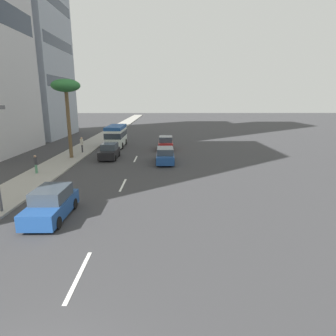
{
  "coord_description": "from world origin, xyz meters",
  "views": [
    {
      "loc": [
        -4.26,
        -3.21,
        6.38
      ],
      "look_at": [
        17.73,
        -3.46,
        1.01
      ],
      "focal_mm": 30.32,
      "sensor_mm": 36.0,
      "label": 1
    }
  ],
  "objects_px": {
    "minibus_fifth": "(116,135)",
    "car_second": "(165,155)",
    "palm_tree": "(66,89)",
    "car_third": "(166,143)",
    "pedestrian_near_lamp": "(36,163)",
    "pedestrian_mid_block": "(82,144)",
    "car_fourth": "(110,151)",
    "car_lead": "(51,204)"
  },
  "relations": [
    {
      "from": "palm_tree",
      "to": "minibus_fifth",
      "type": "bearing_deg",
      "value": -23.9
    },
    {
      "from": "car_third",
      "to": "minibus_fifth",
      "type": "height_order",
      "value": "minibus_fifth"
    },
    {
      "from": "car_second",
      "to": "palm_tree",
      "type": "distance_m",
      "value": 12.43
    },
    {
      "from": "car_third",
      "to": "pedestrian_near_lamp",
      "type": "height_order",
      "value": "pedestrian_near_lamp"
    },
    {
      "from": "car_third",
      "to": "minibus_fifth",
      "type": "bearing_deg",
      "value": 70.86
    },
    {
      "from": "minibus_fifth",
      "to": "car_second",
      "type": "bearing_deg",
      "value": 33.23
    },
    {
      "from": "car_lead",
      "to": "palm_tree",
      "type": "height_order",
      "value": "palm_tree"
    },
    {
      "from": "minibus_fifth",
      "to": "pedestrian_near_lamp",
      "type": "xyz_separation_m",
      "value": [
        -14.86,
        4.45,
        -0.56
      ]
    },
    {
      "from": "car_second",
      "to": "palm_tree",
      "type": "height_order",
      "value": "palm_tree"
    },
    {
      "from": "palm_tree",
      "to": "car_lead",
      "type": "bearing_deg",
      "value": -165.83
    },
    {
      "from": "minibus_fifth",
      "to": "palm_tree",
      "type": "height_order",
      "value": "palm_tree"
    },
    {
      "from": "car_lead",
      "to": "pedestrian_mid_block",
      "type": "bearing_deg",
      "value": -168.99
    },
    {
      "from": "pedestrian_near_lamp",
      "to": "palm_tree",
      "type": "height_order",
      "value": "palm_tree"
    },
    {
      "from": "car_second",
      "to": "minibus_fifth",
      "type": "relative_size",
      "value": 0.77
    },
    {
      "from": "car_second",
      "to": "pedestrian_near_lamp",
      "type": "distance_m",
      "value": 12.07
    },
    {
      "from": "car_third",
      "to": "car_second",
      "type": "bearing_deg",
      "value": 179.5
    },
    {
      "from": "minibus_fifth",
      "to": "car_third",
      "type": "bearing_deg",
      "value": 70.86
    },
    {
      "from": "car_fourth",
      "to": "pedestrian_mid_block",
      "type": "bearing_deg",
      "value": -128.24
    },
    {
      "from": "car_third",
      "to": "pedestrian_mid_block",
      "type": "distance_m",
      "value": 10.38
    },
    {
      "from": "car_lead",
      "to": "pedestrian_near_lamp",
      "type": "xyz_separation_m",
      "value": [
        9.19,
        4.88,
        0.22
      ]
    },
    {
      "from": "car_second",
      "to": "car_third",
      "type": "height_order",
      "value": "car_third"
    },
    {
      "from": "car_fourth",
      "to": "palm_tree",
      "type": "bearing_deg",
      "value": -89.19
    },
    {
      "from": "pedestrian_near_lamp",
      "to": "palm_tree",
      "type": "xyz_separation_m",
      "value": [
        6.74,
        -0.86,
        6.4
      ]
    },
    {
      "from": "car_second",
      "to": "minibus_fifth",
      "type": "distance_m",
      "value": 12.22
    },
    {
      "from": "minibus_fifth",
      "to": "car_fourth",
      "type": "bearing_deg",
      "value": 4.11
    },
    {
      "from": "car_lead",
      "to": "car_fourth",
      "type": "height_order",
      "value": "car_fourth"
    },
    {
      "from": "car_fourth",
      "to": "car_lead",
      "type": "bearing_deg",
      "value": -0.55
    },
    {
      "from": "car_second",
      "to": "pedestrian_near_lamp",
      "type": "xyz_separation_m",
      "value": [
        -4.65,
        11.14,
        0.26
      ]
    },
    {
      "from": "car_fourth",
      "to": "pedestrian_mid_block",
      "type": "distance_m",
      "value": 4.92
    },
    {
      "from": "car_third",
      "to": "pedestrian_near_lamp",
      "type": "distance_m",
      "value": 16.8
    },
    {
      "from": "car_second",
      "to": "palm_tree",
      "type": "relative_size",
      "value": 0.57
    },
    {
      "from": "car_second",
      "to": "pedestrian_mid_block",
      "type": "relative_size",
      "value": 2.56
    },
    {
      "from": "palm_tree",
      "to": "car_fourth",
      "type": "bearing_deg",
      "value": -89.19
    },
    {
      "from": "minibus_fifth",
      "to": "pedestrian_mid_block",
      "type": "distance_m",
      "value": 6.01
    },
    {
      "from": "pedestrian_near_lamp",
      "to": "pedestrian_mid_block",
      "type": "height_order",
      "value": "pedestrian_mid_block"
    },
    {
      "from": "car_lead",
      "to": "car_second",
      "type": "relative_size",
      "value": 0.92
    },
    {
      "from": "car_third",
      "to": "pedestrian_mid_block",
      "type": "bearing_deg",
      "value": 104.94
    },
    {
      "from": "car_second",
      "to": "car_third",
      "type": "distance_m",
      "value": 7.86
    },
    {
      "from": "car_lead",
      "to": "palm_tree",
      "type": "bearing_deg",
      "value": -165.83
    },
    {
      "from": "car_fourth",
      "to": "pedestrian_near_lamp",
      "type": "height_order",
      "value": "pedestrian_near_lamp"
    },
    {
      "from": "minibus_fifth",
      "to": "car_lead",
      "type": "bearing_deg",
      "value": 1.01
    },
    {
      "from": "car_fourth",
      "to": "pedestrian_near_lamp",
      "type": "distance_m",
      "value": 8.46
    }
  ]
}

